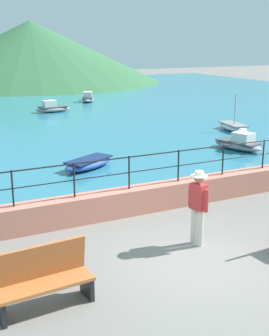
# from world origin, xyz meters

# --- Properties ---
(ground_plane) EXTENTS (120.00, 120.00, 0.00)m
(ground_plane) POSITION_xyz_m (0.00, 0.00, 0.00)
(ground_plane) COLOR slate
(promenade_wall) EXTENTS (20.00, 0.56, 0.70)m
(promenade_wall) POSITION_xyz_m (0.00, 3.20, 0.35)
(promenade_wall) COLOR tan
(promenade_wall) RESTS_ON ground
(railing) EXTENTS (18.44, 0.04, 0.90)m
(railing) POSITION_xyz_m (0.00, 3.20, 1.31)
(railing) COLOR black
(railing) RESTS_ON promenade_wall
(hill_main) EXTENTS (28.29, 28.29, 6.55)m
(hill_main) POSITION_xyz_m (8.14, 44.15, 3.28)
(hill_main) COLOR #33663D
(hill_main) RESTS_ON ground
(bench_main) EXTENTS (1.74, 0.68, 1.13)m
(bench_main) POSITION_xyz_m (-3.34, -0.22, 0.56)
(bench_main) COLOR #B76633
(bench_main) RESTS_ON ground
(person_walking) EXTENTS (0.38, 0.56, 1.75)m
(person_walking) POSITION_xyz_m (0.52, 0.72, 0.98)
(person_walking) COLOR beige
(person_walking) RESTS_ON ground
(boat_0) EXTENTS (2.45, 1.88, 0.36)m
(boat_0) POSITION_xyz_m (0.62, 7.78, 0.26)
(boat_0) COLOR #2D4C9E
(boat_0) RESTS_ON lake_water
(boat_1) EXTENTS (1.44, 2.45, 0.76)m
(boat_1) POSITION_xyz_m (7.35, 7.70, 0.33)
(boat_1) COLOR gray
(boat_1) RESTS_ON lake_water
(boat_2) EXTENTS (1.73, 2.47, 0.76)m
(boat_2) POSITION_xyz_m (7.42, 25.43, 0.33)
(boat_2) COLOR gray
(boat_2) RESTS_ON lake_water
(boat_3) EXTENTS (2.37, 1.09, 0.76)m
(boat_3) POSITION_xyz_m (3.47, 21.52, 0.33)
(boat_3) COLOR gray
(boat_3) RESTS_ON lake_water
(boat_4) EXTENTS (1.29, 2.42, 1.89)m
(boat_4) POSITION_xyz_m (9.86, 11.26, 0.26)
(boat_4) COLOR white
(boat_4) RESTS_ON lake_water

